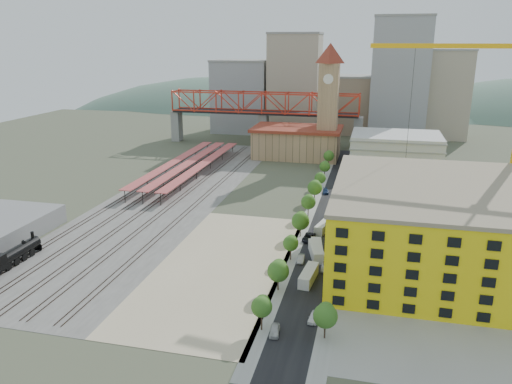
% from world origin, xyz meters
% --- Properties ---
extents(ground, '(400.00, 400.00, 0.00)m').
position_xyz_m(ground, '(0.00, 0.00, 0.00)').
color(ground, '#474C38').
rests_on(ground, ground).
extents(ballast_strip, '(36.00, 165.00, 0.06)m').
position_xyz_m(ballast_strip, '(-36.00, 17.50, 0.03)').
color(ballast_strip, '#605E59').
rests_on(ballast_strip, ground).
extents(dirt_lot, '(28.00, 67.00, 0.06)m').
position_xyz_m(dirt_lot, '(-4.00, -31.50, 0.03)').
color(dirt_lot, tan).
rests_on(dirt_lot, ground).
extents(street_asphalt, '(12.00, 170.00, 0.06)m').
position_xyz_m(street_asphalt, '(16.00, 15.00, 0.03)').
color(street_asphalt, black).
rests_on(street_asphalt, ground).
extents(sidewalk_west, '(3.00, 170.00, 0.04)m').
position_xyz_m(sidewalk_west, '(10.50, 15.00, 0.02)').
color(sidewalk_west, gray).
rests_on(sidewalk_west, ground).
extents(sidewalk_east, '(3.00, 170.00, 0.04)m').
position_xyz_m(sidewalk_east, '(21.50, 15.00, 0.02)').
color(sidewalk_east, gray).
rests_on(sidewalk_east, ground).
extents(construction_pad, '(50.00, 90.00, 0.06)m').
position_xyz_m(construction_pad, '(45.00, -20.00, 0.03)').
color(construction_pad, gray).
rests_on(construction_pad, ground).
extents(rail_tracks, '(26.56, 160.00, 0.18)m').
position_xyz_m(rail_tracks, '(-37.80, 17.50, 0.15)').
color(rail_tracks, '#382B23').
rests_on(rail_tracks, ground).
extents(platform_canopies, '(16.00, 80.00, 4.12)m').
position_xyz_m(platform_canopies, '(-41.00, 45.00, 3.99)').
color(platform_canopies, '#B74746').
rests_on(platform_canopies, ground).
extents(station_hall, '(38.00, 24.00, 13.10)m').
position_xyz_m(station_hall, '(-5.00, 82.00, 6.67)').
color(station_hall, tan).
rests_on(station_hall, ground).
extents(clock_tower, '(12.00, 12.00, 52.00)m').
position_xyz_m(clock_tower, '(8.00, 79.99, 28.70)').
color(clock_tower, tan).
rests_on(clock_tower, ground).
extents(parking_garage, '(34.00, 26.00, 14.00)m').
position_xyz_m(parking_garage, '(36.00, 70.00, 7.00)').
color(parking_garage, silver).
rests_on(parking_garage, ground).
extents(truss_bridge, '(94.00, 9.60, 25.60)m').
position_xyz_m(truss_bridge, '(-25.00, 105.00, 18.86)').
color(truss_bridge, gray).
rests_on(truss_bridge, ground).
extents(construction_building, '(44.60, 50.60, 18.80)m').
position_xyz_m(construction_building, '(42.00, -20.00, 9.41)').
color(construction_building, '#FFEE15').
rests_on(construction_building, ground).
extents(street_trees, '(15.40, 124.40, 8.00)m').
position_xyz_m(street_trees, '(16.00, 5.00, 0.00)').
color(street_trees, '#2B641E').
rests_on(street_trees, ground).
extents(skyline, '(133.00, 46.00, 60.00)m').
position_xyz_m(skyline, '(7.47, 142.31, 22.81)').
color(skyline, '#9EA0A3').
rests_on(skyline, ground).
extents(distant_hills, '(647.00, 264.00, 227.00)m').
position_xyz_m(distant_hills, '(45.28, 260.00, -79.54)').
color(distant_hills, '#4C6B59').
rests_on(distant_hills, ground).
extents(locomotive, '(2.97, 22.89, 5.72)m').
position_xyz_m(locomotive, '(-50.00, -43.67, 2.13)').
color(locomotive, black).
rests_on(locomotive, ground).
extents(tower_crane, '(51.80, 8.31, 55.51)m').
position_xyz_m(tower_crane, '(59.52, 7.71, 34.25)').
color(tower_crane, '#FFB410').
rests_on(tower_crane, ground).
extents(site_trailer_a, '(3.35, 9.38, 2.51)m').
position_xyz_m(site_trailer_a, '(16.00, -34.49, 1.26)').
color(site_trailer_a, silver).
rests_on(site_trailer_a, ground).
extents(site_trailer_b, '(4.86, 9.87, 2.61)m').
position_xyz_m(site_trailer_b, '(16.00, -21.53, 1.31)').
color(site_trailer_b, silver).
rests_on(site_trailer_b, ground).
extents(site_trailer_c, '(3.96, 9.56, 2.54)m').
position_xyz_m(site_trailer_c, '(16.00, -20.08, 1.27)').
color(site_trailer_c, silver).
rests_on(site_trailer_c, ground).
extents(site_trailer_d, '(4.30, 9.14, 2.42)m').
position_xyz_m(site_trailer_d, '(16.00, -4.69, 1.21)').
color(site_trailer_d, silver).
rests_on(site_trailer_d, ground).
extents(car_0, '(2.06, 4.29, 1.41)m').
position_xyz_m(car_0, '(13.00, -55.80, 0.71)').
color(car_0, silver).
rests_on(car_0, ground).
extents(car_1, '(1.69, 4.44, 1.45)m').
position_xyz_m(car_1, '(13.00, -25.31, 0.72)').
color(car_1, '#A0A1A6').
rests_on(car_1, ground).
extents(car_2, '(3.10, 5.86, 1.57)m').
position_xyz_m(car_2, '(13.00, -12.16, 0.79)').
color(car_2, black).
rests_on(car_2, ground).
extents(car_3, '(2.61, 4.81, 1.32)m').
position_xyz_m(car_3, '(13.00, 30.11, 0.66)').
color(car_3, navy).
rests_on(car_3, ground).
extents(car_4, '(2.00, 4.24, 1.40)m').
position_xyz_m(car_4, '(19.00, -49.99, 0.70)').
color(car_4, white).
rests_on(car_4, ground).
extents(car_5, '(1.97, 4.75, 1.53)m').
position_xyz_m(car_5, '(19.00, -28.45, 0.76)').
color(car_5, gray).
rests_on(car_5, ground).
extents(car_6, '(3.00, 5.26, 1.38)m').
position_xyz_m(car_6, '(19.00, 14.38, 0.69)').
color(car_6, black).
rests_on(car_6, ground).
extents(car_7, '(2.33, 4.98, 1.41)m').
position_xyz_m(car_7, '(19.00, 19.99, 0.70)').
color(car_7, navy).
rests_on(car_7, ground).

